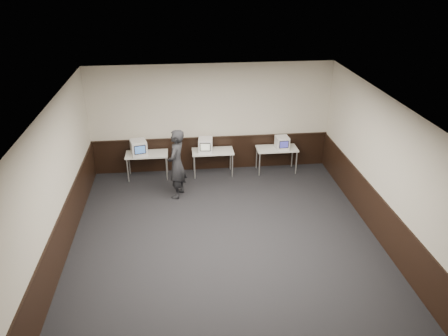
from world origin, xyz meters
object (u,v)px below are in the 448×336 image
(desk_left, at_px, (147,156))
(emac_left, at_px, (139,147))
(desk_right, at_px, (277,150))
(emac_center, at_px, (205,145))
(person, at_px, (177,164))
(desk_center, at_px, (213,153))
(emac_right, at_px, (282,143))

(desk_left, xyz_separation_m, emac_left, (-0.21, -0.04, 0.29))
(desk_right, distance_m, emac_center, 2.13)
(desk_left, bearing_deg, person, -54.88)
(desk_center, bearing_deg, emac_left, -178.85)
(desk_center, bearing_deg, emac_center, -174.20)
(emac_left, height_order, person, person)
(emac_right, xyz_separation_m, person, (-3.08, -1.17, 0.01))
(desk_center, distance_m, desk_right, 1.90)
(desk_left, distance_m, emac_left, 0.36)
(desk_left, xyz_separation_m, person, (0.85, -1.21, 0.27))
(desk_left, relative_size, person, 0.63)
(emac_right, height_order, person, person)
(desk_left, xyz_separation_m, emac_right, (3.94, -0.05, 0.26))
(person, bearing_deg, emac_right, 130.54)
(emac_left, bearing_deg, desk_center, -12.78)
(emac_right, bearing_deg, desk_right, 158.43)
(desk_right, bearing_deg, emac_right, -18.32)
(emac_center, relative_size, person, 0.25)
(desk_center, height_order, person, person)
(desk_right, xyz_separation_m, person, (-2.95, -1.21, 0.27))
(emac_right, distance_m, person, 3.30)
(emac_left, bearing_deg, emac_center, -13.29)
(emac_right, bearing_deg, emac_left, 176.71)
(desk_center, distance_m, emac_center, 0.34)
(desk_left, xyz_separation_m, desk_right, (3.80, 0.00, 0.00))
(emac_left, height_order, emac_center, emac_left)
(desk_center, distance_m, emac_right, 2.05)
(emac_center, distance_m, emac_right, 2.24)
(emac_left, bearing_deg, emac_right, -13.97)
(emac_center, bearing_deg, person, -118.98)
(emac_center, height_order, person, person)
(emac_left, relative_size, emac_center, 1.16)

